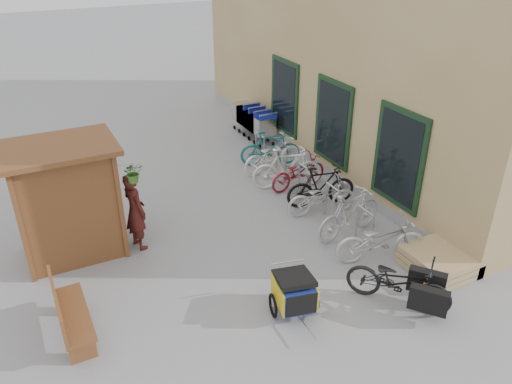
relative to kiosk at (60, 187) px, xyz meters
name	(u,v)px	position (x,y,z in m)	size (l,w,h in m)	color
ground	(268,274)	(3.28, -2.47, -1.55)	(80.00, 80.00, 0.00)	gray
building	(395,28)	(9.77, 2.03, 1.94)	(6.07, 13.00, 7.00)	tan
kiosk	(60,187)	(0.00, 0.00, 0.00)	(2.49, 1.65, 2.40)	brown
bike_rack	(304,179)	(5.58, -0.07, -1.04)	(0.05, 5.35, 0.86)	#A5A8AD
pallet_stack	(436,262)	(6.28, -3.87, -1.34)	(1.00, 1.20, 0.40)	tan
bench	(68,313)	(-0.40, -2.48, -1.05)	(0.48, 1.56, 0.98)	brown
shopping_carts	(253,118)	(6.28, 4.17, -0.90)	(0.62, 2.09, 1.11)	silver
child_trailer	(294,291)	(3.19, -3.61, -1.10)	(0.89, 1.41, 0.81)	navy
cargo_bike	(401,282)	(4.96, -4.29, -1.07)	(1.66, 1.86, 0.98)	black
person_kiosk	(135,211)	(1.30, -0.35, -0.70)	(0.62, 0.41, 1.71)	maroon
bike_0	(381,240)	(5.52, -3.06, -1.07)	(0.64, 1.85, 0.97)	silver
bike_1	(349,214)	(5.52, -2.01, -1.01)	(0.51, 1.80, 1.08)	silver
bike_2	(322,197)	(5.52, -0.94, -1.11)	(0.58, 1.68, 0.88)	silver
bike_3	(321,186)	(5.72, -0.60, -1.03)	(0.49, 1.72, 1.04)	black
bike_4	(298,172)	(5.73, 0.47, -1.11)	(0.58, 1.67, 0.88)	maroon
bike_5	(287,168)	(5.47, 0.59, -1.00)	(0.52, 1.85, 1.11)	white
bike_6	(272,155)	(5.61, 1.66, -1.07)	(0.64, 1.84, 0.96)	white
bike_7	(270,148)	(5.74, 2.03, -1.04)	(0.48, 1.70, 1.02)	#1A696A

